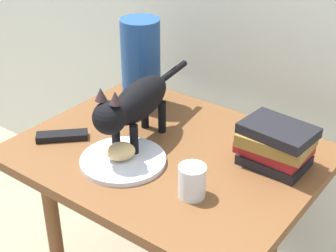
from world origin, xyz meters
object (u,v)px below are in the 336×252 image
(side_table, at_px, (168,174))
(bread_roll, at_px, (121,151))
(candle_jar, at_px, (192,183))
(book_stack, at_px, (276,144))
(green_vase, at_px, (141,63))
(tv_remote, at_px, (62,136))
(cat, at_px, (134,104))
(plate, at_px, (123,160))

(side_table, relative_size, bread_roll, 10.41)
(candle_jar, bearing_deg, side_table, 142.54)
(book_stack, distance_m, green_vase, 0.53)
(candle_jar, relative_size, tv_remote, 0.57)
(cat, height_order, green_vase, green_vase)
(book_stack, relative_size, green_vase, 0.69)
(candle_jar, bearing_deg, bread_roll, 179.45)
(plate, relative_size, candle_jar, 2.79)
(plate, height_order, candle_jar, candle_jar)
(side_table, height_order, tv_remote, tv_remote)
(plate, distance_m, green_vase, 0.39)
(plate, height_order, bread_roll, bread_roll)
(plate, distance_m, candle_jar, 0.24)
(bread_roll, distance_m, candle_jar, 0.24)
(bread_roll, relative_size, candle_jar, 0.94)
(plate, height_order, tv_remote, tv_remote)
(plate, bearing_deg, side_table, 63.71)
(side_table, xyz_separation_m, tv_remote, (-0.29, -0.14, 0.09))
(side_table, height_order, bread_roll, bread_roll)
(bread_roll, bearing_deg, cat, 107.58)
(book_stack, bearing_deg, side_table, -156.75)
(bread_roll, distance_m, cat, 0.14)
(green_vase, bearing_deg, cat, -54.44)
(side_table, bearing_deg, book_stack, 23.25)
(tv_remote, bearing_deg, bread_roll, -43.05)
(plate, relative_size, green_vase, 0.81)
(tv_remote, bearing_deg, plate, -41.29)
(plate, distance_m, bread_roll, 0.03)
(side_table, relative_size, tv_remote, 5.55)
(book_stack, xyz_separation_m, tv_remote, (-0.56, -0.25, -0.05))
(side_table, distance_m, cat, 0.24)
(bread_roll, distance_m, green_vase, 0.38)
(side_table, bearing_deg, cat, -161.12)
(book_stack, height_order, green_vase, green_vase)
(candle_jar, height_order, tv_remote, candle_jar)
(tv_remote, bearing_deg, green_vase, 38.16)
(tv_remote, bearing_deg, candle_jar, -44.13)
(bread_roll, relative_size, book_stack, 0.40)
(green_vase, bearing_deg, book_stack, -7.42)
(plate, xyz_separation_m, tv_remote, (-0.23, -0.01, 0.00))
(plate, relative_size, tv_remote, 1.58)
(side_table, xyz_separation_m, plate, (-0.06, -0.12, 0.09))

